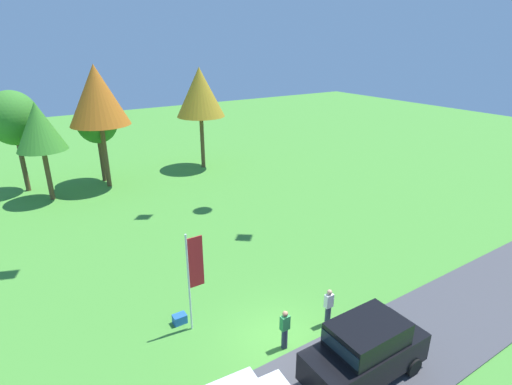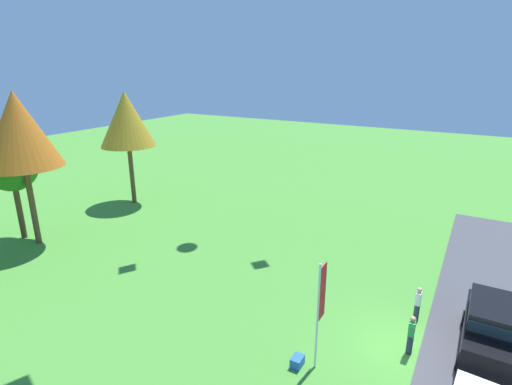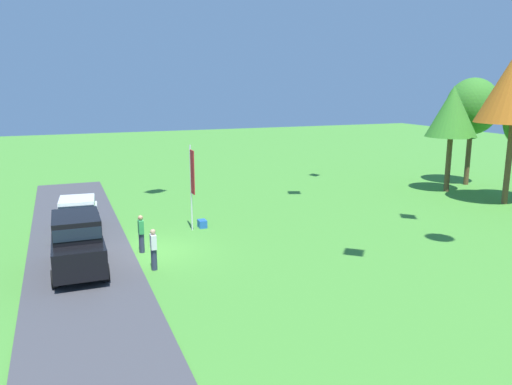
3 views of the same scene
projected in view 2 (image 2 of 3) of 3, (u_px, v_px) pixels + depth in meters
name	position (u px, v px, depth m)	size (l,w,h in m)	color
ground_plane	(400.00, 348.00, 16.29)	(120.00, 120.00, 0.00)	#478E33
pavement_strip	(481.00, 374.00, 14.91)	(36.00, 4.40, 0.06)	#424247
car_suv_far_end	(492.00, 327.00, 15.56)	(4.61, 2.07, 2.28)	black
person_on_lawn	(418.00, 304.00, 17.77)	(0.36, 0.24, 1.71)	#2D334C
person_watching_sky	(411.00, 335.00, 15.76)	(0.36, 0.24, 1.71)	#2D334C
tree_far_left	(19.00, 130.00, 23.72)	(4.58, 4.58, 9.66)	brown
tree_far_right	(10.00, 164.00, 25.17)	(3.28, 3.28, 6.92)	brown
tree_lone_near	(126.00, 119.00, 31.45)	(4.32, 4.32, 9.12)	brown
flag_banner	(321.00, 301.00, 14.64)	(0.71, 0.08, 4.41)	silver
cooler_box	(297.00, 361.00, 15.30)	(0.56, 0.40, 0.40)	blue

